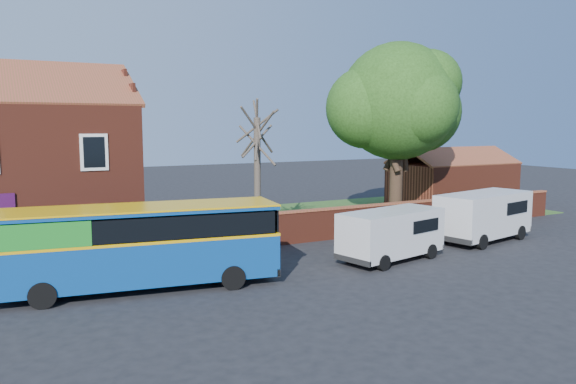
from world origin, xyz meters
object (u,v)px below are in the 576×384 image
van_far (484,214)px  large_tree (397,105)px  bus (130,243)px  van_near (391,233)px

van_far → large_tree: large_tree is taller
bus → van_near: bus is taller
van_near → van_far: size_ratio=0.89×
bus → large_tree: bearing=30.3°
large_tree → van_near: bearing=-129.4°
van_near → large_tree: size_ratio=0.49×
van_far → large_tree: bearing=80.3°
van_far → large_tree: size_ratio=0.55×
bus → van_far: 17.23m
van_far → bus: bearing=169.1°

